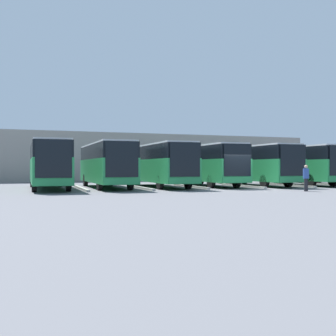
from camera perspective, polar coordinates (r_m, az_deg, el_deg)
The scene contains 16 objects.
ground_plane at distance 30.28m, azimuth 10.20°, elevation -2.91°, with size 600.00×600.00×0.00m, color #5B5B60.
bus_0 at distance 42.20m, azimuth 21.57°, elevation 0.51°, with size 2.81×11.44×3.40m.
curb_divider_0 at distance 39.55m, azimuth 20.91°, elevation -2.10°, with size 0.24×7.06×0.15m, color #9E9E99.
bus_1 at distance 39.43m, azimuth 16.98°, elevation 0.54°, with size 2.81×11.44×3.40m.
curb_divider_1 at distance 36.83m, azimuth 15.94°, elevation -2.26°, with size 0.24×7.06×0.15m, color #9E9E99.
bus_2 at distance 37.17m, azimuth 11.51°, elevation 0.57°, with size 2.81×11.44×3.40m.
curb_divider_2 at distance 34.66m, azimuth 10.00°, elevation -2.40°, with size 0.24×7.06×0.15m, color #9E9E99.
bus_3 at distance 35.70m, azimuth 5.09°, elevation 0.59°, with size 2.81×11.44×3.40m.
curb_divider_3 at distance 33.31m, azimuth 3.03°, elevation -2.50°, with size 0.24×7.06×0.15m, color #9E9E99.
bus_4 at distance 33.63m, azimuth -1.16°, elevation 0.62°, with size 2.81×11.44×3.40m.
curb_divider_4 at distance 31.40m, azimuth -3.82°, elevation -2.66°, with size 0.24×7.06×0.15m, color #9E9E99.
bus_5 at distance 32.72m, azimuth -8.41°, elevation 0.63°, with size 2.81×11.44×3.40m.
curb_divider_5 at distance 30.71m, azimuth -11.65°, elevation -2.73°, with size 0.24×7.06×0.15m, color #9E9E99.
bus_6 at distance 31.83m, azimuth -15.87°, elevation 0.64°, with size 2.81×11.44×3.40m.
pedestrian at distance 29.31m, azimuth 18.19°, elevation -1.18°, with size 0.54×0.54×1.74m.
station_building at distance 52.71m, azimuth -3.54°, elevation 1.39°, with size 40.76×12.12×5.46m.
Camera 1 is at (15.51, 25.95, 1.60)m, focal length 45.00 mm.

